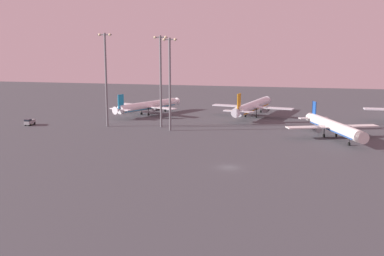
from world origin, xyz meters
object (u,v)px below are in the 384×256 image
maintenance_van (30,122)px  apron_light_central (161,76)px  airplane_taxiway_distant (253,106)px  apron_light_west (106,75)px  airplane_mid_apron (333,127)px  apron_light_east (170,79)px  airplane_near_gate (148,106)px

maintenance_van → apron_light_central: (44.72, 7.18, 15.74)m
airplane_taxiway_distant → maintenance_van: bearing=-141.8°
apron_light_west → apron_light_central: bearing=9.8°
airplane_mid_apron → apron_light_east: 51.53m
apron_light_west → airplane_near_gate: bearing=81.3°
airplane_taxiway_distant → apron_light_west: (-45.01, -33.23, 13.43)m
apron_light_east → apron_light_central: 7.28m
apron_light_central → airplane_mid_apron: bearing=-6.4°
maintenance_van → apron_light_central: apron_light_central is taller
apron_light_west → apron_light_east: size_ratio=1.06×
apron_light_east → apron_light_west: bearing=173.9°
airplane_near_gate → maintenance_van: size_ratio=8.17×
airplane_mid_apron → airplane_taxiway_distant: airplane_taxiway_distant is taller
maintenance_van → airplane_taxiway_distant: bearing=-152.6°
maintenance_van → apron_light_east: apron_light_east is taller
apron_light_west → apron_light_central: apron_light_west is taller
apron_light_central → airplane_near_gate: bearing=117.7°
apron_light_central → maintenance_van: bearing=-170.9°
airplane_near_gate → apron_light_west: (-4.43, -28.84, 13.88)m
airplane_near_gate → apron_light_east: 38.46m
apron_light_east → maintenance_van: bearing=-178.1°
airplane_mid_apron → apron_light_central: bearing=-27.9°
airplane_taxiway_distant → apron_light_east: size_ratio=1.38×
airplane_taxiway_distant → apron_light_central: apron_light_central is taller
airplane_mid_apron → apron_light_central: 56.54m
airplane_mid_apron → airplane_taxiway_distant: size_ratio=0.85×
maintenance_van → apron_light_east: 51.80m
apron_light_east → airplane_near_gate: bearing=120.3°
apron_light_east → airplane_taxiway_distant: bearing=57.9°
airplane_mid_apron → apron_light_west: (-72.50, 3.02, 13.89)m
airplane_near_gate → apron_light_east: size_ratio=1.16×
airplane_near_gate → airplane_taxiway_distant: 40.82m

